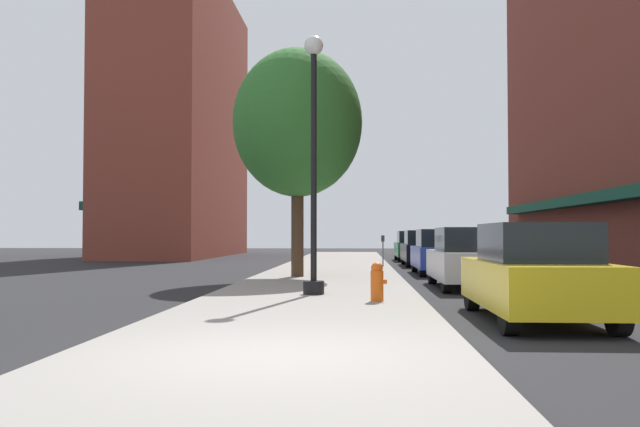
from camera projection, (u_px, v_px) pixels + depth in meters
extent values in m
plane|color=#232326|center=(437.00, 273.00, 25.23)|extent=(90.00, 90.00, 0.00)
cube|color=gray|center=(333.00, 270.00, 26.46)|extent=(4.80, 50.00, 0.12)
cube|color=#144C38|center=(604.00, 197.00, 28.87)|extent=(0.90, 34.00, 0.50)
cube|color=brown|center=(181.00, 121.00, 45.34)|extent=(6.00, 18.00, 18.32)
cube|color=#144C38|center=(132.00, 211.00, 45.35)|extent=(0.90, 15.30, 0.50)
cylinder|color=black|center=(314.00, 288.00, 15.08)|extent=(0.48, 0.48, 0.30)
cylinder|color=black|center=(314.00, 166.00, 15.17)|extent=(0.14, 0.14, 5.20)
sphere|color=silver|center=(314.00, 45.00, 15.26)|extent=(0.44, 0.44, 0.44)
cylinder|color=#E05614|center=(377.00, 286.00, 13.48)|extent=(0.26, 0.26, 0.62)
sphere|color=#E05614|center=(377.00, 268.00, 13.49)|extent=(0.24, 0.24, 0.24)
cylinder|color=#E05614|center=(384.00, 281.00, 13.47)|extent=(0.12, 0.10, 0.10)
cylinder|color=slate|center=(383.00, 254.00, 28.11)|extent=(0.06, 0.06, 1.05)
cube|color=#33383D|center=(383.00, 238.00, 28.13)|extent=(0.14, 0.09, 0.26)
cylinder|color=#422D1E|center=(297.00, 224.00, 21.49)|extent=(0.40, 0.40, 3.41)
ellipsoid|color=#2D6B28|center=(298.00, 123.00, 21.59)|extent=(4.19, 4.19, 4.82)
cylinder|color=black|center=(472.00, 294.00, 12.91)|extent=(0.22, 0.64, 0.64)
cylinder|color=black|center=(554.00, 294.00, 12.82)|extent=(0.22, 0.64, 0.64)
cylinder|color=black|center=(509.00, 313.00, 9.72)|extent=(0.22, 0.64, 0.64)
cylinder|color=black|center=(618.00, 314.00, 9.63)|extent=(0.22, 0.64, 0.64)
cube|color=gold|center=(534.00, 284.00, 11.28)|extent=(1.80, 4.30, 0.76)
cube|color=black|center=(536.00, 242.00, 11.15)|extent=(1.56, 2.20, 0.64)
cylinder|color=black|center=(432.00, 273.00, 19.83)|extent=(0.22, 0.64, 0.64)
cylinder|color=black|center=(485.00, 273.00, 19.74)|extent=(0.22, 0.64, 0.64)
cylinder|color=black|center=(446.00, 281.00, 16.64)|extent=(0.22, 0.64, 0.64)
cylinder|color=black|center=(510.00, 281.00, 16.55)|extent=(0.22, 0.64, 0.64)
cube|color=#B2B2BA|center=(467.00, 265.00, 18.20)|extent=(1.80, 4.30, 0.76)
cube|color=black|center=(468.00, 239.00, 18.07)|extent=(1.56, 2.20, 0.64)
cylinder|color=black|center=(415.00, 264.00, 26.13)|extent=(0.22, 0.64, 0.64)
cylinder|color=black|center=(455.00, 264.00, 26.04)|extent=(0.22, 0.64, 0.64)
cylinder|color=black|center=(422.00, 268.00, 22.93)|extent=(0.22, 0.64, 0.64)
cylinder|color=black|center=(468.00, 268.00, 22.84)|extent=(0.22, 0.64, 0.64)
cube|color=#1E389E|center=(440.00, 257.00, 24.50)|extent=(1.80, 4.30, 0.76)
cube|color=black|center=(440.00, 238.00, 24.37)|extent=(1.56, 2.20, 0.64)
cylinder|color=black|center=(403.00, 258.00, 32.62)|extent=(0.22, 0.64, 0.64)
cylinder|color=black|center=(436.00, 258.00, 32.53)|extent=(0.22, 0.64, 0.64)
cylinder|color=black|center=(408.00, 260.00, 29.43)|extent=(0.22, 0.64, 0.64)
cylinder|color=black|center=(444.00, 261.00, 29.34)|extent=(0.22, 0.64, 0.64)
cube|color=black|center=(423.00, 252.00, 30.99)|extent=(1.80, 4.30, 0.76)
cube|color=black|center=(423.00, 237.00, 30.86)|extent=(1.56, 2.20, 0.64)
cylinder|color=black|center=(396.00, 254.00, 38.78)|extent=(0.22, 0.64, 0.64)
cylinder|color=black|center=(423.00, 254.00, 38.69)|extent=(0.22, 0.64, 0.64)
cylinder|color=black|center=(400.00, 256.00, 35.58)|extent=(0.22, 0.64, 0.64)
cylinder|color=black|center=(429.00, 256.00, 35.49)|extent=(0.22, 0.64, 0.64)
cube|color=#196638|center=(412.00, 249.00, 37.15)|extent=(1.80, 4.30, 0.76)
cube|color=black|center=(412.00, 237.00, 37.02)|extent=(1.56, 2.20, 0.64)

